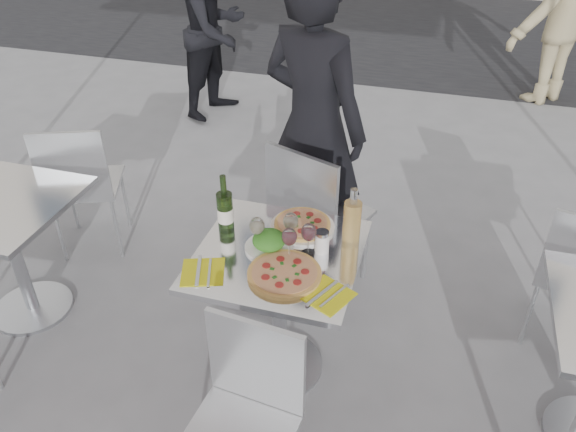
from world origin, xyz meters
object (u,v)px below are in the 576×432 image
(side_table_left, at_px, (8,235))
(wineglass_red_a, at_px, (289,238))
(chair_near, at_px, (245,409))
(main_table, at_px, (279,288))
(woman_diner, at_px, (314,127))
(salad_plate, at_px, (269,242))
(pizza_near, at_px, (284,274))
(wine_bottle, at_px, (225,210))
(pedestrian_b, at_px, (562,6))
(pizza_far, at_px, (302,225))
(wineglass_white_b, at_px, (291,222))
(wineglass_red_b, at_px, (309,233))
(side_chair_lfar, at_px, (80,180))
(napkin_right, at_px, (327,295))
(napkin_left, at_px, (203,271))
(chair_far, at_px, (313,210))
(carafe, at_px, (352,222))
(pedestrian_a, at_px, (216,30))
(wineglass_white_a, at_px, (257,227))
(sugar_shaker, at_px, (322,242))

(side_table_left, height_order, wineglass_red_a, wineglass_red_a)
(chair_near, distance_m, wineglass_red_a, 0.72)
(main_table, relative_size, chair_near, 0.87)
(woman_diner, xyz_separation_m, salad_plate, (0.03, -0.93, -0.13))
(pizza_near, xyz_separation_m, wine_bottle, (-0.36, 0.24, 0.10))
(main_table, distance_m, side_table_left, 1.50)
(pedestrian_b, distance_m, wineglass_red_a, 4.43)
(pizza_far, xyz_separation_m, salad_plate, (-0.10, -0.19, 0.02))
(pizza_far, xyz_separation_m, wineglass_white_b, (-0.02, -0.12, 0.09))
(wineglass_red_b, bearing_deg, pizza_far, 112.96)
(side_chair_lfar, height_order, wineglass_white_b, side_chair_lfar)
(chair_near, bearing_deg, wine_bottle, 121.22)
(pizza_far, distance_m, napkin_right, 0.48)
(chair_near, height_order, wineglass_red_a, wineglass_red_a)
(napkin_left, distance_m, napkin_right, 0.54)
(main_table, xyz_separation_m, pizza_near, (0.07, -0.14, 0.22))
(chair_far, xyz_separation_m, napkin_right, (0.26, -0.83, 0.17))
(wineglass_red_a, bearing_deg, woman_diner, 98.24)
(chair_far, relative_size, carafe, 3.38)
(pizza_near, distance_m, wine_bottle, 0.44)
(salad_plate, bearing_deg, pedestrian_a, 116.59)
(carafe, relative_size, napkin_left, 1.26)
(wineglass_white_a, xyz_separation_m, napkin_right, (0.37, -0.23, -0.11))
(chair_far, relative_size, wine_bottle, 3.33)
(pizza_far, distance_m, wineglass_red_b, 0.22)
(pizza_far, relative_size, wineglass_red_a, 1.95)
(carafe, height_order, wineglass_red_b, carafe)
(wineglass_white_b, distance_m, wineglass_red_a, 0.12)
(pedestrian_b, height_order, pizza_far, pedestrian_b)
(chair_far, distance_m, side_chair_lfar, 1.46)
(pedestrian_a, xyz_separation_m, wineglass_white_b, (1.54, -2.84, 0.06))
(salad_plate, distance_m, sugar_shaker, 0.24)
(main_table, height_order, side_chair_lfar, side_chair_lfar)
(sugar_shaker, distance_m, wineglass_white_b, 0.16)
(side_chair_lfar, distance_m, pedestrian_b, 4.66)
(pizza_far, bearing_deg, salad_plate, -117.71)
(side_table_left, height_order, sugar_shaker, sugar_shaker)
(chair_near, bearing_deg, pedestrian_a, 119.57)
(side_table_left, relative_size, wineglass_white_a, 4.76)
(woman_diner, distance_m, napkin_right, 1.22)
(side_table_left, relative_size, napkin_right, 3.12)
(wineglass_red_a, xyz_separation_m, napkin_left, (-0.33, -0.20, -0.11))
(carafe, xyz_separation_m, napkin_left, (-0.56, -0.37, -0.11))
(pizza_far, bearing_deg, napkin_left, -126.67)
(woman_diner, xyz_separation_m, pedestrian_b, (1.62, 3.20, 0.01))
(side_chair_lfar, bearing_deg, chair_near, 119.07)
(pizza_near, bearing_deg, carafe, 53.08)
(napkin_right, bearing_deg, pedestrian_b, 99.84)
(pedestrian_b, bearing_deg, chair_near, 24.92)
(pedestrian_b, bearing_deg, side_chair_lfar, 1.87)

